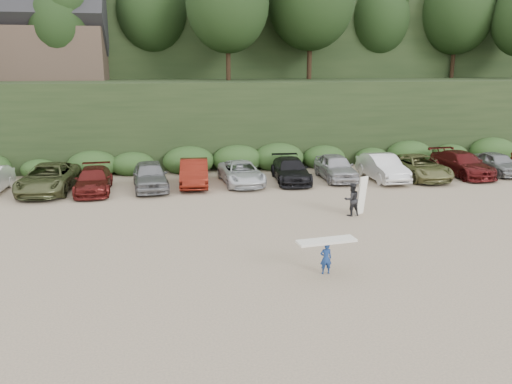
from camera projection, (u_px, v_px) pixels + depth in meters
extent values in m
plane|color=tan|center=(255.00, 240.00, 21.06)|extent=(120.00, 120.00, 0.00)
cube|color=black|center=(208.00, 117.00, 41.31)|extent=(80.00, 14.00, 6.00)
cube|color=black|center=(194.00, 58.00, 57.24)|extent=(90.00, 30.00, 16.00)
ellipsoid|color=black|center=(206.00, 15.00, 39.34)|extent=(66.00, 12.00, 10.00)
cube|color=#2B491E|center=(211.00, 162.00, 34.65)|extent=(46.20, 2.00, 1.20)
cube|color=brown|center=(55.00, 54.00, 39.92)|extent=(8.00, 6.00, 4.00)
imported|color=#4E5531|center=(49.00, 178.00, 28.88)|extent=(3.02, 5.94, 1.61)
imported|color=#531513|center=(94.00, 180.00, 28.82)|extent=(2.14, 4.89, 1.40)
imported|color=slate|center=(150.00, 175.00, 29.52)|extent=(2.35, 4.98, 1.65)
imported|color=maroon|center=(194.00, 173.00, 30.43)|extent=(1.97, 4.88, 1.58)
imported|color=silver|center=(241.00, 173.00, 30.84)|extent=(2.62, 5.11, 1.38)
imported|color=black|center=(291.00, 170.00, 31.46)|extent=(2.35, 5.13, 1.45)
imported|color=#A7A7AC|center=(336.00, 167.00, 32.00)|extent=(2.02, 4.81, 1.63)
imported|color=silver|center=(382.00, 167.00, 31.87)|extent=(1.78, 4.98, 1.64)
imported|color=olive|center=(419.00, 167.00, 32.37)|extent=(2.65, 5.47, 1.50)
imported|color=#511213|center=(462.00, 164.00, 33.16)|extent=(2.50, 5.52, 1.57)
imported|color=gray|center=(497.00, 163.00, 33.66)|extent=(1.85, 4.36, 1.47)
imported|color=navy|center=(326.00, 258.00, 17.49)|extent=(0.43, 0.29, 1.15)
cube|color=white|center=(327.00, 241.00, 17.33)|extent=(2.16, 0.83, 0.08)
imported|color=black|center=(352.00, 199.00, 24.26)|extent=(0.89, 0.75, 1.63)
cube|color=white|center=(362.00, 195.00, 24.42)|extent=(0.60, 0.51, 1.92)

